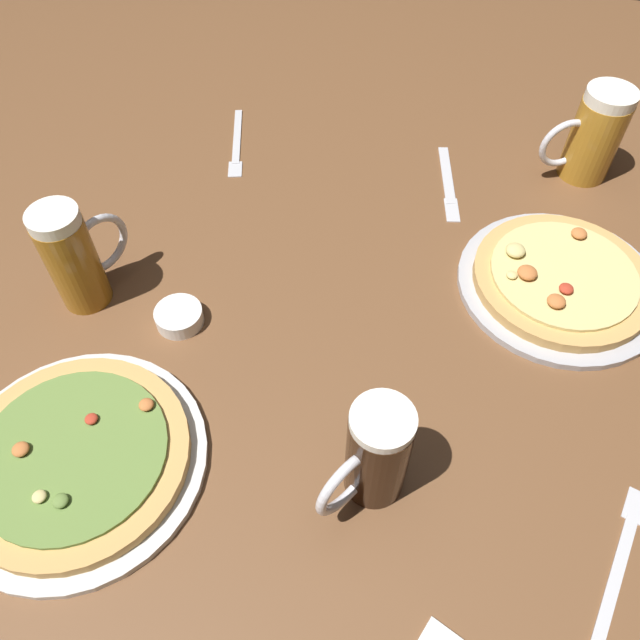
{
  "coord_description": "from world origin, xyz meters",
  "views": [
    {
      "loc": [
        0.13,
        -0.55,
        0.74
      ],
      "look_at": [
        0.0,
        0.0,
        0.02
      ],
      "focal_mm": 34.94,
      "sensor_mm": 36.0,
      "label": 1
    }
  ],
  "objects_px": {
    "fork_spare": "(237,143)",
    "ramekin_sauce": "(179,317)",
    "fork_left": "(618,569)",
    "pizza_plate_far": "(561,280)",
    "beer_mug_pale": "(594,135)",
    "pizza_plate_near": "(76,459)",
    "beer_mug_amber": "(75,257)",
    "knife_right": "(448,183)",
    "beer_mug_dark": "(375,455)"
  },
  "relations": [
    {
      "from": "beer_mug_amber",
      "to": "fork_left",
      "type": "relative_size",
      "value": 0.77
    },
    {
      "from": "knife_right",
      "to": "fork_spare",
      "type": "height_order",
      "value": "same"
    },
    {
      "from": "beer_mug_dark",
      "to": "fork_spare",
      "type": "xyz_separation_m",
      "value": [
        -0.38,
        0.62,
        -0.08
      ]
    },
    {
      "from": "pizza_plate_near",
      "to": "pizza_plate_far",
      "type": "bearing_deg",
      "value": 37.35
    },
    {
      "from": "beer_mug_amber",
      "to": "beer_mug_pale",
      "type": "xyz_separation_m",
      "value": [
        0.74,
        0.49,
        -0.0
      ]
    },
    {
      "from": "beer_mug_dark",
      "to": "pizza_plate_near",
      "type": "bearing_deg",
      "value": -170.32
    },
    {
      "from": "beer_mug_pale",
      "to": "knife_right",
      "type": "height_order",
      "value": "beer_mug_pale"
    },
    {
      "from": "beer_mug_amber",
      "to": "ramekin_sauce",
      "type": "relative_size",
      "value": 2.44
    },
    {
      "from": "pizza_plate_near",
      "to": "beer_mug_amber",
      "type": "xyz_separation_m",
      "value": [
        -0.11,
        0.27,
        0.07
      ]
    },
    {
      "from": "fork_spare",
      "to": "beer_mug_amber",
      "type": "bearing_deg",
      "value": -103.44
    },
    {
      "from": "beer_mug_dark",
      "to": "beer_mug_amber",
      "type": "bearing_deg",
      "value": 157.27
    },
    {
      "from": "knife_right",
      "to": "ramekin_sauce",
      "type": "bearing_deg",
      "value": -130.74
    },
    {
      "from": "pizza_plate_near",
      "to": "ramekin_sauce",
      "type": "bearing_deg",
      "value": 80.7
    },
    {
      "from": "beer_mug_pale",
      "to": "beer_mug_amber",
      "type": "bearing_deg",
      "value": -146.82
    },
    {
      "from": "pizza_plate_near",
      "to": "beer_mug_pale",
      "type": "height_order",
      "value": "beer_mug_pale"
    },
    {
      "from": "beer_mug_amber",
      "to": "beer_mug_pale",
      "type": "relative_size",
      "value": 1.04
    },
    {
      "from": "fork_spare",
      "to": "beer_mug_dark",
      "type": "bearing_deg",
      "value": -58.31
    },
    {
      "from": "beer_mug_pale",
      "to": "ramekin_sauce",
      "type": "distance_m",
      "value": 0.78
    },
    {
      "from": "beer_mug_amber",
      "to": "fork_spare",
      "type": "height_order",
      "value": "beer_mug_amber"
    },
    {
      "from": "knife_right",
      "to": "pizza_plate_far",
      "type": "bearing_deg",
      "value": -46.73
    },
    {
      "from": "fork_left",
      "to": "fork_spare",
      "type": "height_order",
      "value": "same"
    },
    {
      "from": "beer_mug_pale",
      "to": "fork_spare",
      "type": "relative_size",
      "value": 0.81
    },
    {
      "from": "pizza_plate_near",
      "to": "pizza_plate_far",
      "type": "distance_m",
      "value": 0.75
    },
    {
      "from": "beer_mug_dark",
      "to": "beer_mug_pale",
      "type": "relative_size",
      "value": 0.97
    },
    {
      "from": "beer_mug_pale",
      "to": "ramekin_sauce",
      "type": "bearing_deg",
      "value": -139.46
    },
    {
      "from": "pizza_plate_near",
      "to": "fork_left",
      "type": "xyz_separation_m",
      "value": [
        0.67,
        0.03,
        -0.01
      ]
    },
    {
      "from": "beer_mug_pale",
      "to": "fork_left",
      "type": "height_order",
      "value": "beer_mug_pale"
    },
    {
      "from": "beer_mug_dark",
      "to": "ramekin_sauce",
      "type": "distance_m",
      "value": 0.38
    },
    {
      "from": "fork_left",
      "to": "ramekin_sauce",
      "type": "bearing_deg",
      "value": 160.54
    },
    {
      "from": "pizza_plate_far",
      "to": "fork_left",
      "type": "relative_size",
      "value": 1.4
    },
    {
      "from": "beer_mug_pale",
      "to": "knife_right",
      "type": "relative_size",
      "value": 0.82
    },
    {
      "from": "pizza_plate_near",
      "to": "ramekin_sauce",
      "type": "distance_m",
      "value": 0.25
    },
    {
      "from": "pizza_plate_far",
      "to": "knife_right",
      "type": "distance_m",
      "value": 0.29
    },
    {
      "from": "beer_mug_dark",
      "to": "fork_left",
      "type": "height_order",
      "value": "beer_mug_dark"
    },
    {
      "from": "pizza_plate_far",
      "to": "fork_spare",
      "type": "relative_size",
      "value": 1.53
    },
    {
      "from": "ramekin_sauce",
      "to": "knife_right",
      "type": "bearing_deg",
      "value": 49.26
    },
    {
      "from": "fork_left",
      "to": "knife_right",
      "type": "bearing_deg",
      "value": 112.86
    },
    {
      "from": "beer_mug_pale",
      "to": "ramekin_sauce",
      "type": "height_order",
      "value": "beer_mug_pale"
    },
    {
      "from": "ramekin_sauce",
      "to": "fork_spare",
      "type": "xyz_separation_m",
      "value": [
        -0.06,
        0.44,
        -0.01
      ]
    },
    {
      "from": "pizza_plate_far",
      "to": "beer_mug_pale",
      "type": "bearing_deg",
      "value": 83.32
    },
    {
      "from": "knife_right",
      "to": "beer_mug_amber",
      "type": "bearing_deg",
      "value": -142.18
    },
    {
      "from": "ramekin_sauce",
      "to": "knife_right",
      "type": "height_order",
      "value": "ramekin_sauce"
    },
    {
      "from": "pizza_plate_near",
      "to": "beer_mug_pale",
      "type": "distance_m",
      "value": 0.98
    },
    {
      "from": "knife_right",
      "to": "fork_left",
      "type": "bearing_deg",
      "value": -67.14
    },
    {
      "from": "beer_mug_dark",
      "to": "ramekin_sauce",
      "type": "height_order",
      "value": "beer_mug_dark"
    },
    {
      "from": "pizza_plate_near",
      "to": "knife_right",
      "type": "xyz_separation_m",
      "value": [
        0.4,
        0.66,
        -0.01
      ]
    },
    {
      "from": "fork_spare",
      "to": "ramekin_sauce",
      "type": "bearing_deg",
      "value": -82.76
    },
    {
      "from": "ramekin_sauce",
      "to": "fork_left",
      "type": "height_order",
      "value": "ramekin_sauce"
    },
    {
      "from": "pizza_plate_near",
      "to": "fork_left",
      "type": "distance_m",
      "value": 0.67
    },
    {
      "from": "beer_mug_pale",
      "to": "knife_right",
      "type": "distance_m",
      "value": 0.26
    }
  ]
}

